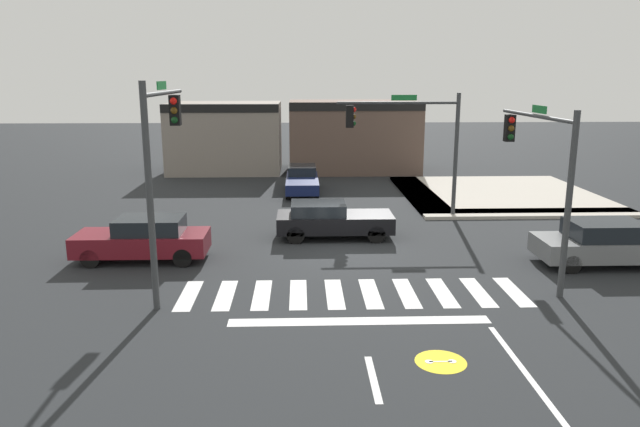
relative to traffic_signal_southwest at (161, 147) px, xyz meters
The scene contains 12 objects.
ground_plane 7.89m from the traffic_signal_southwest, 35.07° to the left, with size 120.00×120.00×0.00m, color #232628.
crosswalk_near 6.93m from the traffic_signal_southwest, ahead, with size 10.02×2.44×0.01m.
bike_detector_marking 9.60m from the traffic_signal_southwest, 35.20° to the right, with size 1.16×1.16×0.01m.
curb_corner_northeast 19.67m from the traffic_signal_southwest, 43.53° to the left, with size 10.00×10.60×0.15m.
storefront_row 22.73m from the traffic_signal_southwest, 80.84° to the left, with size 16.25×5.21×4.59m.
traffic_signal_southwest is the anchor object (origin of this frame).
traffic_signal_northeast 12.35m from the traffic_signal_southwest, 45.22° to the left, with size 5.35×0.32×5.49m.
traffic_signal_southeast 11.47m from the traffic_signal_southwest, ahead, with size 0.32×5.84×5.32m.
car_black 8.31m from the traffic_signal_southwest, 46.98° to the left, with size 4.50×1.87×1.40m.
car_maroon 4.67m from the traffic_signal_southwest, 117.14° to the left, with size 4.47×1.76×1.51m.
car_navy 15.79m from the traffic_signal_southwest, 74.77° to the left, with size 1.71×4.73×1.34m.
car_gray 14.71m from the traffic_signal_southwest, ahead, with size 4.65×1.95×1.50m.
Camera 1 is at (-1.50, -20.81, 6.22)m, focal length 33.32 mm.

